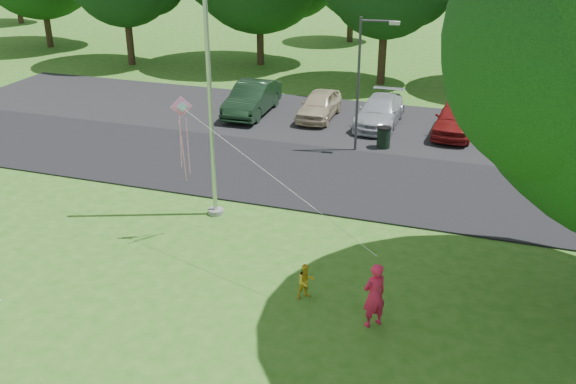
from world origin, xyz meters
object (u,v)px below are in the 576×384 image
(woman, at_px, (374,295))
(trash_can, at_px, (384,138))
(street_lamp, at_px, (364,73))
(kite, at_px, (186,125))
(child_yellow, at_px, (306,281))
(flagpole, at_px, (209,88))

(woman, bearing_deg, trash_can, -124.80)
(street_lamp, relative_size, woman, 3.21)
(trash_can, xyz_separation_m, kite, (-3.93, -9.42, 3.11))
(woman, height_order, kite, kite)
(child_yellow, relative_size, kite, 0.15)
(flagpole, distance_m, kite, 1.83)
(street_lamp, height_order, kite, street_lamp)
(kite, bearing_deg, street_lamp, 37.54)
(trash_can, bearing_deg, kite, -112.67)
(trash_can, height_order, kite, kite)
(woman, xyz_separation_m, child_yellow, (-1.85, 0.60, -0.35))
(woman, distance_m, child_yellow, 1.98)
(flagpole, bearing_deg, kite, -87.78)
(trash_can, xyz_separation_m, child_yellow, (0.18, -11.39, 0.01))
(street_lamp, xyz_separation_m, child_yellow, (1.00, -10.81, -2.72))
(trash_can, bearing_deg, street_lamp, -144.75)
(street_lamp, xyz_separation_m, trash_can, (0.82, 0.58, -2.74))
(kite, bearing_deg, child_yellow, -58.63)
(flagpole, relative_size, street_lamp, 1.88)
(street_lamp, xyz_separation_m, woman, (2.85, -11.41, -2.37))
(street_lamp, height_order, child_yellow, street_lamp)
(street_lamp, relative_size, trash_can, 5.74)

